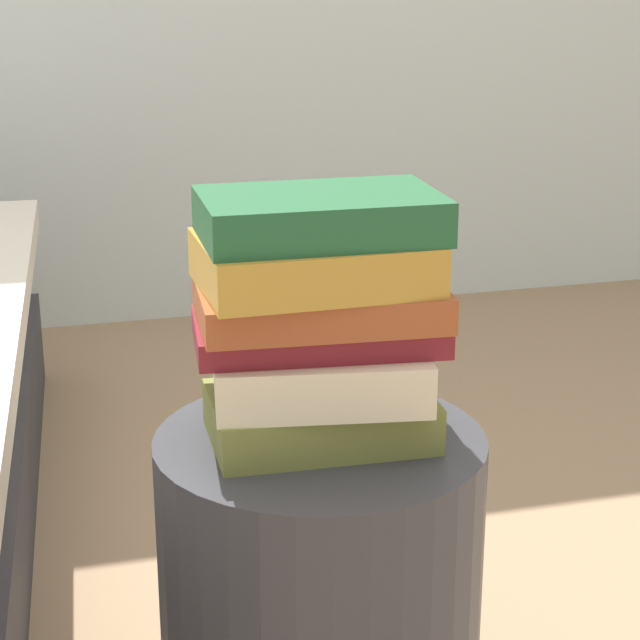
% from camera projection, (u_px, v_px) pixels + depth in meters
% --- Properties ---
extents(side_table, '(0.42, 0.42, 0.47)m').
position_uv_depth(side_table, '(320.00, 602.00, 1.52)').
color(side_table, '#333338').
rests_on(side_table, ground_plane).
extents(book_olive, '(0.27, 0.18, 0.06)m').
position_uv_depth(book_olive, '(317.00, 418.00, 1.43)').
color(book_olive, olive).
rests_on(book_olive, side_table).
extents(book_cream, '(0.28, 0.25, 0.06)m').
position_uv_depth(book_cream, '(320.00, 368.00, 1.43)').
color(book_cream, beige).
rests_on(book_cream, book_olive).
extents(book_maroon, '(0.31, 0.20, 0.03)m').
position_uv_depth(book_maroon, '(320.00, 331.00, 1.41)').
color(book_maroon, maroon).
rests_on(book_maroon, book_cream).
extents(book_rust, '(0.30, 0.20, 0.04)m').
position_uv_depth(book_rust, '(319.00, 303.00, 1.39)').
color(book_rust, '#994723').
rests_on(book_rust, book_maroon).
extents(book_ochre, '(0.27, 0.19, 0.06)m').
position_uv_depth(book_ochre, '(314.00, 262.00, 1.38)').
color(book_ochre, '#B7842D').
rests_on(book_ochre, book_rust).
extents(book_forest, '(0.28, 0.18, 0.05)m').
position_uv_depth(book_forest, '(321.00, 216.00, 1.36)').
color(book_forest, '#1E512D').
rests_on(book_forest, book_ochre).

